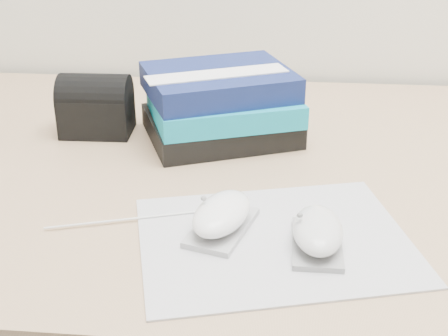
# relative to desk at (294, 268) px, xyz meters

# --- Properties ---
(desk) EXTENTS (1.60, 0.80, 0.73)m
(desk) POSITION_rel_desk_xyz_m (0.00, 0.00, 0.00)
(desk) COLOR tan
(desk) RESTS_ON ground
(mousepad) EXTENTS (0.38, 0.32, 0.00)m
(mousepad) POSITION_rel_desk_xyz_m (-0.04, -0.28, 0.24)
(mousepad) COLOR #9A99A1
(mousepad) RESTS_ON desk
(mouse_rear) EXTENTS (0.09, 0.12, 0.05)m
(mouse_rear) POSITION_rel_desk_xyz_m (-0.10, -0.26, 0.26)
(mouse_rear) COLOR #A7A6A9
(mouse_rear) RESTS_ON mousepad
(mouse_front) EXTENTS (0.06, 0.11, 0.04)m
(mouse_front) POSITION_rel_desk_xyz_m (0.01, -0.29, 0.26)
(mouse_front) COLOR gray
(mouse_front) RESTS_ON mousepad
(usb_cable) EXTENTS (0.21, 0.07, 0.00)m
(usb_cable) POSITION_rel_desk_xyz_m (-0.22, -0.25, 0.24)
(usb_cable) COLOR white
(usb_cable) RESTS_ON mousepad
(book_stack) EXTENTS (0.28, 0.26, 0.12)m
(book_stack) POSITION_rel_desk_xyz_m (-0.13, 0.03, 0.29)
(book_stack) COLOR black
(book_stack) RESTS_ON desk
(pouch) EXTENTS (0.12, 0.08, 0.10)m
(pouch) POSITION_rel_desk_xyz_m (-0.34, 0.03, 0.28)
(pouch) COLOR black
(pouch) RESTS_ON desk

